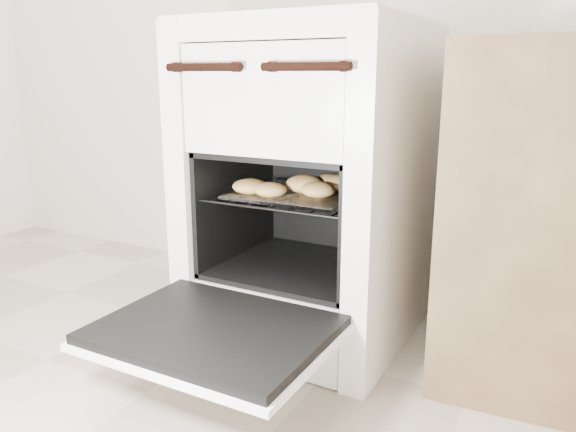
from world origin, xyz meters
name	(u,v)px	position (x,y,z in m)	size (l,w,h in m)	color
stove	(311,189)	(0.18, 1.19, 0.42)	(0.55, 0.62, 0.85)	white
oven_door	(214,333)	(0.18, 0.72, 0.19)	(0.50, 0.39, 0.04)	black
oven_rack	(301,195)	(0.18, 1.13, 0.41)	(0.40, 0.39, 0.01)	black
foil_sheet	(298,194)	(0.18, 1.11, 0.42)	(0.31, 0.28, 0.01)	white
baked_rolls	(304,185)	(0.20, 1.12, 0.44)	(0.32, 0.28, 0.05)	#E1B55A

